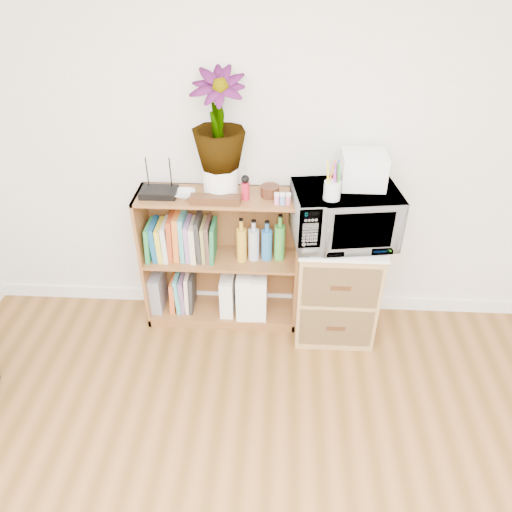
{
  "coord_description": "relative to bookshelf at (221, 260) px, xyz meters",
  "views": [
    {
      "loc": [
        0.03,
        -0.54,
        2.34
      ],
      "look_at": [
        -0.11,
        1.95,
        0.62
      ],
      "focal_mm": 35.0,
      "sensor_mm": 36.0,
      "label": 1
    }
  ],
  "objects": [
    {
      "name": "file_box",
      "position": [
        -0.45,
        0.0,
        -0.27
      ],
      "size": [
        0.08,
        0.22,
        0.27
      ],
      "primitive_type": "cube",
      "color": "gray",
      "rests_on": "bookshelf"
    },
    {
      "name": "router",
      "position": [
        -0.35,
        -0.02,
        0.49
      ],
      "size": [
        0.22,
        0.15,
        0.04
      ],
      "primitive_type": "cube",
      "color": "black",
      "rests_on": "bookshelf"
    },
    {
      "name": "white_bowl",
      "position": [
        -0.2,
        -0.03,
        0.49
      ],
      "size": [
        0.13,
        0.13,
        0.03
      ],
      "primitive_type": "imported",
      "color": "silver",
      "rests_on": "bookshelf"
    },
    {
      "name": "cookbooks",
      "position": [
        -0.24,
        0.0,
        0.16
      ],
      "size": [
        0.44,
        0.2,
        0.31
      ],
      "color": "#217D3E",
      "rests_on": "bookshelf"
    },
    {
      "name": "paint_jars",
      "position": [
        0.39,
        -0.09,
        0.5
      ],
      "size": [
        0.11,
        0.04,
        0.05
      ],
      "primitive_type": "cube",
      "color": "#CD727B",
      "rests_on": "bookshelf"
    },
    {
      "name": "magazine_holder_mid",
      "position": [
        0.16,
        -0.01,
        -0.24
      ],
      "size": [
        0.1,
        0.26,
        0.33
      ],
      "primitive_type": "cube",
      "color": "white",
      "rests_on": "bookshelf"
    },
    {
      "name": "wooden_bowl",
      "position": [
        0.31,
        0.01,
        0.51
      ],
      "size": [
        0.11,
        0.11,
        0.06
      ],
      "primitive_type": "cylinder",
      "color": "#37190F",
      "rests_on": "bookshelf"
    },
    {
      "name": "wicker_unit",
      "position": [
        0.75,
        -0.08,
        -0.12
      ],
      "size": [
        0.5,
        0.45,
        0.7
      ],
      "primitive_type": "cube",
      "color": "#9E7542",
      "rests_on": "ground"
    },
    {
      "name": "potted_plant",
      "position": [
        0.02,
        0.02,
        0.93
      ],
      "size": [
        0.31,
        0.31,
        0.55
      ],
      "primitive_type": "imported",
      "color": "#407E32",
      "rests_on": "plant_pot"
    },
    {
      "name": "kokeshi_doll",
      "position": [
        0.17,
        -0.04,
        0.53
      ],
      "size": [
        0.05,
        0.05,
        0.11
      ],
      "primitive_type": "cylinder",
      "color": "#B0152B",
      "rests_on": "bookshelf"
    },
    {
      "name": "plant_pot",
      "position": [
        0.02,
        0.02,
        0.56
      ],
      "size": [
        0.21,
        0.21,
        0.17
      ],
      "primitive_type": "cylinder",
      "color": "white",
      "rests_on": "bookshelf"
    },
    {
      "name": "trinket_box",
      "position": [
        -0.0,
        -0.1,
        0.5
      ],
      "size": [
        0.29,
        0.07,
        0.05
      ],
      "primitive_type": "cube",
      "color": "#32170D",
      "rests_on": "bookshelf"
    },
    {
      "name": "magazine_holder_left",
      "position": [
        0.04,
        -0.01,
        -0.27
      ],
      "size": [
        0.09,
        0.22,
        0.28
      ],
      "primitive_type": "cube",
      "color": "white",
      "rests_on": "bookshelf"
    },
    {
      "name": "small_appliance",
      "position": [
        0.84,
        -0.02,
        0.67
      ],
      "size": [
        0.25,
        0.21,
        0.2
      ],
      "primitive_type": "cube",
      "color": "white",
      "rests_on": "microwave"
    },
    {
      "name": "magazine_holder_right",
      "position": [
        0.25,
        -0.01,
        -0.25
      ],
      "size": [
        0.1,
        0.26,
        0.32
      ],
      "primitive_type": "cube",
      "color": "white",
      "rests_on": "bookshelf"
    },
    {
      "name": "skirting_board",
      "position": [
        0.35,
        0.14,
        -0.42
      ],
      "size": [
        4.0,
        0.02,
        0.1
      ],
      "primitive_type": "cube",
      "color": "white",
      "rests_on": "ground"
    },
    {
      "name": "liquor_bottles",
      "position": [
        0.26,
        0.0,
        0.17
      ],
      "size": [
        0.31,
        0.07,
        0.31
      ],
      "color": "gold",
      "rests_on": "bookshelf"
    },
    {
      "name": "bookshelf",
      "position": [
        0.0,
        0.0,
        0.0
      ],
      "size": [
        1.0,
        0.3,
        0.95
      ],
      "primitive_type": "cube",
      "color": "brown",
      "rests_on": "ground"
    },
    {
      "name": "lower_books",
      "position": [
        -0.27,
        0.0,
        -0.27
      ],
      "size": [
        0.17,
        0.19,
        0.29
      ],
      "color": "#CC5424",
      "rests_on": "bookshelf"
    },
    {
      "name": "microwave",
      "position": [
        0.75,
        -0.08,
        0.41
      ],
      "size": [
        0.65,
        0.48,
        0.33
      ],
      "primitive_type": "imported",
      "rotation": [
        0.0,
        0.0,
        0.14
      ],
      "color": "white",
      "rests_on": "wicker_unit"
    },
    {
      "name": "pen_cup",
      "position": [
        0.66,
        -0.19,
        0.62
      ],
      "size": [
        0.09,
        0.09,
        0.1
      ],
      "primitive_type": "cylinder",
      "color": "silver",
      "rests_on": "microwave"
    }
  ]
}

